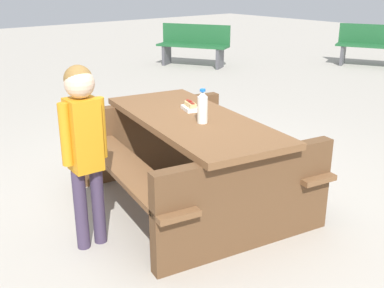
% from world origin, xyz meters
% --- Properties ---
extents(ground_plane, '(30.00, 30.00, 0.00)m').
position_xyz_m(ground_plane, '(0.00, 0.00, 0.00)').
color(ground_plane, '#ADA599').
rests_on(ground_plane, ground).
extents(picnic_table, '(2.04, 1.72, 0.75)m').
position_xyz_m(picnic_table, '(0.00, 0.00, 0.44)').
color(picnic_table, brown).
rests_on(picnic_table, ground).
extents(soda_bottle, '(0.08, 0.08, 0.26)m').
position_xyz_m(soda_bottle, '(-0.17, 0.04, 0.87)').
color(soda_bottle, silver).
rests_on(soda_bottle, picnic_table).
extents(hotdog_tray, '(0.21, 0.16, 0.08)m').
position_xyz_m(hotdog_tray, '(0.16, -0.12, 0.78)').
color(hotdog_tray, white).
rests_on(hotdog_tray, picnic_table).
extents(child_in_coat, '(0.20, 0.32, 1.28)m').
position_xyz_m(child_in_coat, '(-0.04, 0.96, 0.82)').
color(child_in_coat, '#3F334C').
rests_on(child_in_coat, ground).
extents(park_bench_near, '(1.51, 1.07, 0.85)m').
position_xyz_m(park_bench_near, '(4.88, -4.11, 0.45)').
color(park_bench_near, '#1E592D').
rests_on(park_bench_near, ground).
extents(park_bench_mid, '(1.53, 0.98, 0.85)m').
position_xyz_m(park_bench_mid, '(2.43, -6.95, 0.45)').
color(park_bench_mid, '#1E592D').
rests_on(park_bench_mid, ground).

